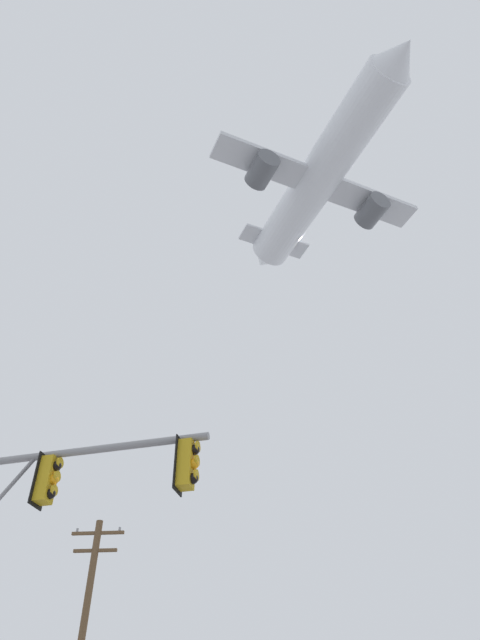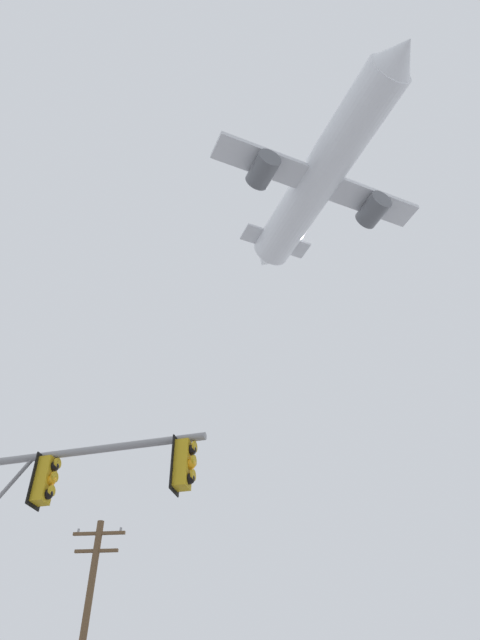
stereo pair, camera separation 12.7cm
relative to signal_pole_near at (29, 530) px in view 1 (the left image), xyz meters
name	(u,v)px [view 1 (the left image)]	position (x,y,z in m)	size (l,w,h in m)	color
signal_pole_near	(29,530)	(0.00, 0.00, 0.00)	(5.22, 1.13, 6.37)	gray
utility_pole	(81,640)	(-3.04, 12.98, 0.25)	(2.20, 0.28, 9.41)	brown
airplane	(321,175)	(9.17, 19.46, 35.41)	(17.57, 22.75, 6.63)	white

